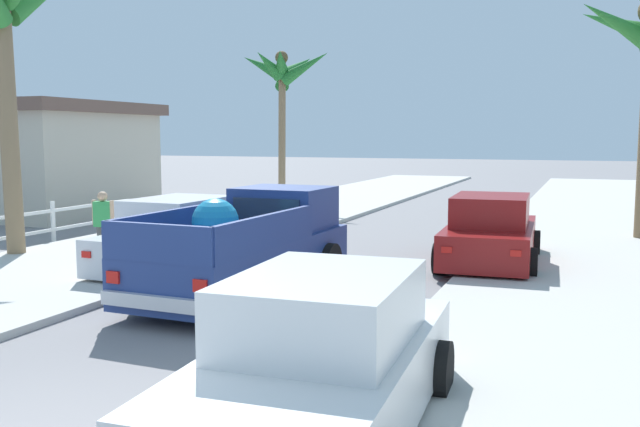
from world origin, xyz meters
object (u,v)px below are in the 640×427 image
at_px(car_left_near, 490,233).
at_px(roadside_house, 30,158).
at_px(car_left_mid, 321,363).
at_px(car_right_near, 181,237).
at_px(pedestrian, 103,222).
at_px(pickup_truck, 250,248).
at_px(palm_tree_left_mid, 284,74).
at_px(palm_tree_right_mid, 3,14).

bearing_deg(car_left_near, roadside_house, 165.62).
bearing_deg(car_left_mid, car_left_near, 88.31).
relative_size(car_left_near, roadside_house, 0.58).
bearing_deg(roadside_house, car_right_near, -33.51).
bearing_deg(car_right_near, pedestrian, 175.30).
relative_size(car_right_near, roadside_house, 0.57).
height_order(car_right_near, pedestrian, pedestrian).
bearing_deg(pickup_truck, pedestrian, 162.42).
height_order(car_right_near, car_left_mid, same).
bearing_deg(roadside_house, pedestrian, -38.58).
distance_m(car_left_mid, palm_tree_left_mid, 22.71).
xyz_separation_m(car_right_near, pedestrian, (-2.09, 0.17, 0.20)).
xyz_separation_m(pickup_truck, palm_tree_right_mid, (-6.62, 1.11, 4.68)).
bearing_deg(car_left_near, palm_tree_right_mid, -163.43).
height_order(pickup_truck, car_right_near, pickup_truck).
xyz_separation_m(pickup_truck, car_right_near, (-2.21, 1.19, -0.08)).
bearing_deg(palm_tree_right_mid, pedestrian, 6.14).
bearing_deg(car_left_mid, palm_tree_left_mid, 115.31).
xyz_separation_m(car_left_near, palm_tree_left_mid, (-9.79, 10.81, 4.56)).
relative_size(roadside_house, pedestrian, 4.73).
distance_m(car_left_mid, palm_tree_right_mid, 12.72).
bearing_deg(car_left_near, pedestrian, -160.56).
distance_m(palm_tree_left_mid, roadside_house, 10.17).
bearing_deg(palm_tree_left_mid, palm_tree_right_mid, -92.03).
xyz_separation_m(car_right_near, roadside_house, (-11.05, 7.32, 1.30)).
relative_size(car_left_mid, pedestrian, 2.72).
height_order(car_left_near, roadside_house, roadside_house).
relative_size(car_left_mid, palm_tree_left_mid, 0.69).
height_order(car_right_near, palm_tree_right_mid, palm_tree_right_mid).
bearing_deg(palm_tree_left_mid, car_right_near, -74.14).
bearing_deg(car_left_near, palm_tree_left_mid, 132.16).
bearing_deg(car_left_near, pickup_truck, -131.23).
relative_size(car_left_near, pedestrian, 2.72).
bearing_deg(car_right_near, palm_tree_right_mid, -178.99).
relative_size(car_right_near, palm_tree_left_mid, 0.68).
relative_size(pickup_truck, car_right_near, 1.23).
distance_m(car_left_near, palm_tree_right_mid, 11.73).
bearing_deg(roadside_house, car_left_mid, -39.35).
relative_size(pickup_truck, car_left_near, 1.22).
height_order(pickup_truck, pedestrian, pickup_truck).
distance_m(car_left_mid, pedestrian, 10.06).
bearing_deg(palm_tree_right_mid, car_right_near, 1.01).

